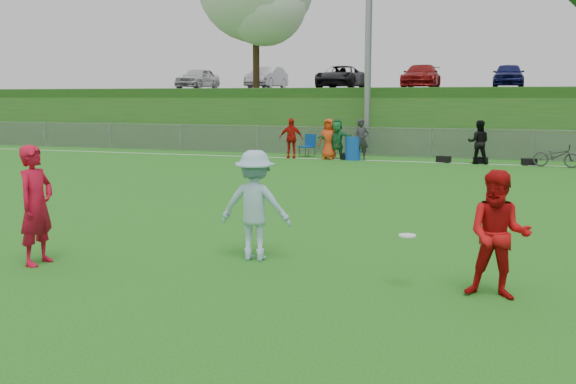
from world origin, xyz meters
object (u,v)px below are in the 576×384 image
at_px(bicycle, 556,156).
at_px(frisbee, 407,236).
at_px(recycling_bin, 353,148).
at_px(player_blue, 255,205).
at_px(player_red_left, 36,205).
at_px(player_red_center, 499,235).

bearing_deg(bicycle, frisbee, -178.33).
bearing_deg(recycling_bin, player_blue, -82.49).
height_order(player_red_left, bicycle, player_red_left).
distance_m(player_red_left, player_blue, 3.39).
bearing_deg(player_red_left, player_blue, -67.16).
height_order(player_red_center, frisbee, player_red_center).
height_order(player_red_center, recycling_bin, player_red_center).
relative_size(player_red_left, recycling_bin, 1.94).
xyz_separation_m(frisbee, recycling_bin, (-4.72, 17.42, -0.26)).
height_order(player_red_left, frisbee, player_red_left).
bearing_deg(player_red_center, frisbee, -178.52).
bearing_deg(player_red_center, recycling_bin, 112.08).
bearing_deg(frisbee, player_red_center, -1.97).
relative_size(player_red_left, bicycle, 1.14).
xyz_separation_m(player_red_left, bicycle, (8.71, 17.63, -0.50)).
relative_size(player_red_center, player_blue, 0.95).
relative_size(player_blue, recycling_bin, 1.83).
xyz_separation_m(player_red_left, player_red_center, (6.81, 0.48, -0.10)).
bearing_deg(player_red_left, recycling_bin, -3.68).
relative_size(player_blue, bicycle, 1.07).
xyz_separation_m(frisbee, bicycle, (3.07, 17.10, -0.31)).
distance_m(player_red_left, frisbee, 5.67).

